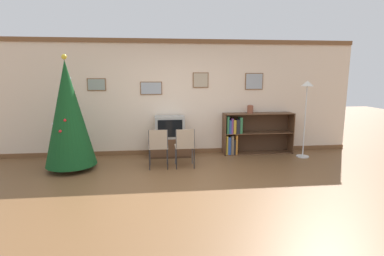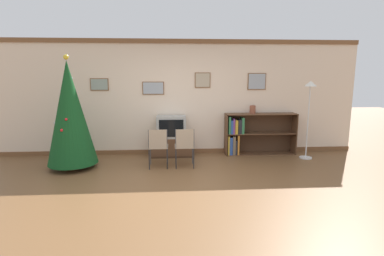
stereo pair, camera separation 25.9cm
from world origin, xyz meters
TOP-DOWN VIEW (x-y plane):
  - ground_plane at (0.00, 0.00)m, footprint 24.00×24.00m
  - wall_back at (0.00, 2.43)m, footprint 8.57×0.11m
  - christmas_tree at (-2.21, 1.37)m, footprint 0.99×0.99m
  - tv_console at (-0.19, 2.13)m, footprint 0.98×0.45m
  - television at (-0.19, 2.13)m, footprint 0.67×0.43m
  - folding_chair_left at (-0.46, 1.22)m, footprint 0.40×0.40m
  - folding_chair_right at (0.08, 1.22)m, footprint 0.40×0.40m
  - bookshelf at (1.64, 2.19)m, footprint 1.69×0.36m
  - vase at (1.73, 2.20)m, footprint 0.14×0.14m
  - standing_lamp at (2.88, 1.73)m, footprint 0.28×0.28m

SIDE VIEW (x-z plane):
  - ground_plane at x=0.00m, z-range 0.00..0.00m
  - tv_console at x=-0.19m, z-range 0.00..0.45m
  - folding_chair_left at x=-0.46m, z-range 0.06..0.88m
  - folding_chair_right at x=0.08m, z-range 0.06..0.88m
  - bookshelf at x=1.64m, z-range 0.00..0.98m
  - television at x=-0.19m, z-range 0.45..0.95m
  - vase at x=1.73m, z-range 0.99..1.18m
  - christmas_tree at x=-2.21m, z-range -0.01..2.27m
  - standing_lamp at x=2.88m, z-range 0.47..2.23m
  - wall_back at x=0.00m, z-range 0.00..2.70m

